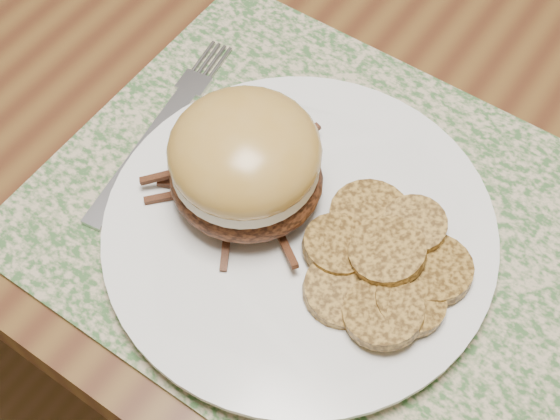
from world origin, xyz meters
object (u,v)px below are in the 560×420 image
object	(u,v)px
dinner_plate	(300,232)
pork_sandwich	(245,163)
fork	(162,128)
dining_table	(326,11)

from	to	relation	value
dinner_plate	pork_sandwich	size ratio (longest dim) A/B	1.92
dinner_plate	fork	world-z (taller)	dinner_plate
fork	dinner_plate	bearing A→B (deg)	-16.53
pork_sandwich	fork	size ratio (longest dim) A/B	0.68
dining_table	pork_sandwich	distance (m)	0.33
dinner_plate	pork_sandwich	xyz separation A→B (m)	(-0.05, 0.00, 0.05)
fork	pork_sandwich	bearing A→B (deg)	-20.21
dining_table	fork	distance (m)	0.27
pork_sandwich	fork	distance (m)	0.11
dinner_plate	fork	bearing A→B (deg)	171.83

